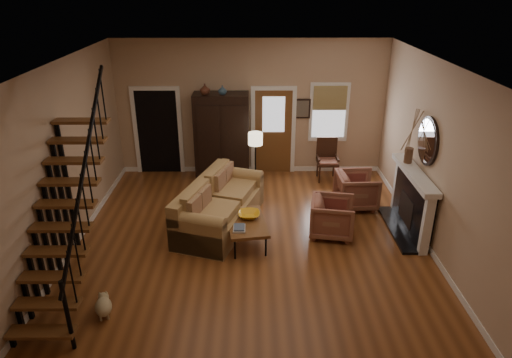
{
  "coord_description": "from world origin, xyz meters",
  "views": [
    {
      "loc": [
        0.04,
        -7.3,
        4.57
      ],
      "look_at": [
        0.1,
        0.4,
        1.15
      ],
      "focal_mm": 32.0,
      "sensor_mm": 36.0,
      "label": 1
    }
  ],
  "objects_px": {
    "armoire": "(222,137)",
    "armchair_right": "(357,190)",
    "side_chair": "(327,160)",
    "coffee_table": "(246,232)",
    "armchair_left": "(332,217)",
    "floor_lamp": "(255,163)",
    "sofa": "(220,204)"
  },
  "relations": [
    {
      "from": "armoire",
      "to": "armchair_right",
      "type": "height_order",
      "value": "armoire"
    },
    {
      "from": "armoire",
      "to": "side_chair",
      "type": "xyz_separation_m",
      "value": [
        2.55,
        -0.2,
        -0.54
      ]
    },
    {
      "from": "coffee_table",
      "to": "side_chair",
      "type": "relative_size",
      "value": 1.16
    },
    {
      "from": "armchair_left",
      "to": "armchair_right",
      "type": "bearing_deg",
      "value": -21.02
    },
    {
      "from": "armchair_left",
      "to": "side_chair",
      "type": "bearing_deg",
      "value": 3.78
    },
    {
      "from": "coffee_table",
      "to": "floor_lamp",
      "type": "bearing_deg",
      "value": 85.33
    },
    {
      "from": "armoire",
      "to": "side_chair",
      "type": "distance_m",
      "value": 2.61
    },
    {
      "from": "armchair_right",
      "to": "side_chair",
      "type": "xyz_separation_m",
      "value": [
        -0.42,
        1.43,
        0.12
      ]
    },
    {
      "from": "coffee_table",
      "to": "armchair_right",
      "type": "xyz_separation_m",
      "value": [
        2.35,
        1.46,
        0.16
      ]
    },
    {
      "from": "sofa",
      "to": "armchair_right",
      "type": "distance_m",
      "value": 2.98
    },
    {
      "from": "armoire",
      "to": "floor_lamp",
      "type": "relative_size",
      "value": 1.48
    },
    {
      "from": "armchair_left",
      "to": "side_chair",
      "type": "relative_size",
      "value": 0.8
    },
    {
      "from": "armoire",
      "to": "sofa",
      "type": "distance_m",
      "value": 2.5
    },
    {
      "from": "sofa",
      "to": "armchair_left",
      "type": "bearing_deg",
      "value": 8.2
    },
    {
      "from": "sofa",
      "to": "floor_lamp",
      "type": "bearing_deg",
      "value": 84.09
    },
    {
      "from": "sofa",
      "to": "side_chair",
      "type": "xyz_separation_m",
      "value": [
        2.46,
        2.22,
        0.05
      ]
    },
    {
      "from": "armoire",
      "to": "armchair_right",
      "type": "relative_size",
      "value": 2.48
    },
    {
      "from": "floor_lamp",
      "to": "sofa",
      "type": "bearing_deg",
      "value": -114.07
    },
    {
      "from": "sofa",
      "to": "coffee_table",
      "type": "relative_size",
      "value": 2.07
    },
    {
      "from": "armchair_left",
      "to": "armchair_right",
      "type": "height_order",
      "value": "armchair_right"
    },
    {
      "from": "armoire",
      "to": "floor_lamp",
      "type": "height_order",
      "value": "armoire"
    },
    {
      "from": "armoire",
      "to": "sofa",
      "type": "xyz_separation_m",
      "value": [
        0.09,
        -2.42,
        -0.59
      ]
    },
    {
      "from": "armoire",
      "to": "armchair_left",
      "type": "distance_m",
      "value": 3.67
    },
    {
      "from": "floor_lamp",
      "to": "armoire",
      "type": "bearing_deg",
      "value": 133.6
    },
    {
      "from": "armoire",
      "to": "side_chair",
      "type": "relative_size",
      "value": 2.06
    },
    {
      "from": "armchair_right",
      "to": "floor_lamp",
      "type": "xyz_separation_m",
      "value": [
        -2.17,
        0.79,
        0.32
      ]
    },
    {
      "from": "floor_lamp",
      "to": "armchair_left",
      "type": "bearing_deg",
      "value": -53.39
    },
    {
      "from": "coffee_table",
      "to": "armoire",
      "type": "bearing_deg",
      "value": 101.3
    },
    {
      "from": "armchair_right",
      "to": "side_chair",
      "type": "relative_size",
      "value": 0.83
    },
    {
      "from": "coffee_table",
      "to": "sofa",
      "type": "bearing_deg",
      "value": 128.2
    },
    {
      "from": "floor_lamp",
      "to": "side_chair",
      "type": "xyz_separation_m",
      "value": [
        1.75,
        0.64,
        -0.2
      ]
    },
    {
      "from": "sofa",
      "to": "floor_lamp",
      "type": "distance_m",
      "value": 1.75
    }
  ]
}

